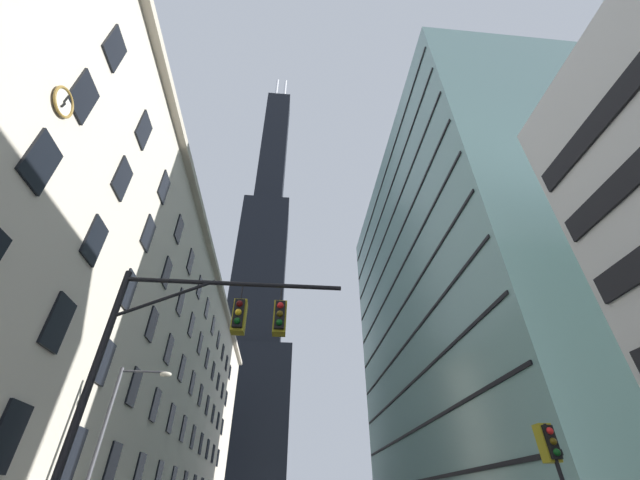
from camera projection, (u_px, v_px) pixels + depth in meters
station_building at (109, 368)px, 36.81m from camera, size 16.70×75.48×26.64m
dark_skyscraper at (257, 304)px, 114.95m from camera, size 22.71×22.71×179.40m
glass_office_midrise at (470, 303)px, 43.64m from camera, size 17.62×41.17×43.37m
traffic_signal_mast at (198, 346)px, 10.59m from camera, size 6.95×0.63×7.89m
traffic_light_near_right at (552, 452)px, 11.00m from camera, size 0.40×0.63×3.95m
street_lamppost at (110, 436)px, 16.05m from camera, size 2.45×0.32×7.30m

